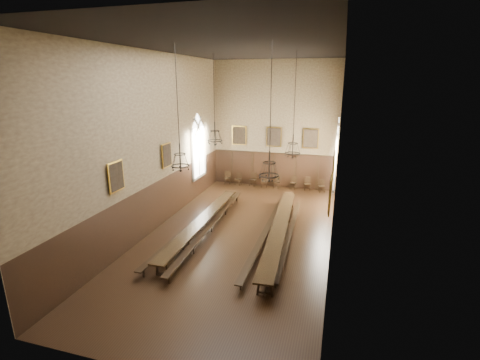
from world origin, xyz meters
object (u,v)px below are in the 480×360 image
at_px(chair_3, 264,184).
at_px(chair_4, 277,184).
at_px(chair_1, 238,181).
at_px(chandelier_front_left, 180,157).
at_px(bench_left_outer, 193,225).
at_px(bench_right_outer, 289,236).
at_px(bench_left_inner, 212,226).
at_px(chair_6, 307,186).
at_px(chair_5, 293,185).
at_px(chair_7, 322,188).
at_px(chandelier_front_right, 269,166).
at_px(chair_2, 253,182).
at_px(bench_right_inner, 266,233).
at_px(table_right, 280,233).
at_px(chandelier_back_left, 215,135).
at_px(chandelier_back_right, 293,146).
at_px(table_left, 203,226).
at_px(chair_0, 228,180).

height_order(chair_3, chair_4, chair_4).
xyz_separation_m(chair_1, chandelier_front_left, (0.62, -10.88, 4.15)).
relative_size(bench_left_outer, bench_right_outer, 1.12).
distance_m(bench_left_inner, chair_6, 9.53).
distance_m(chair_5, chandelier_front_left, 12.22).
xyz_separation_m(bench_left_outer, chair_7, (6.05, 8.58, -0.02)).
bearing_deg(chandelier_front_right, chair_3, 102.93).
bearing_deg(bench_left_outer, chair_5, 65.07).
height_order(chair_2, chair_6, chair_2).
bearing_deg(bench_right_outer, chair_4, 104.25).
bearing_deg(bench_left_inner, bench_right_outer, 1.41).
bearing_deg(bench_right_inner, table_right, -1.42).
relative_size(chair_6, chair_7, 1.05).
bearing_deg(chandelier_front_right, chandelier_back_left, 128.76).
relative_size(table_right, chandelier_back_right, 2.02).
bearing_deg(chair_1, chandelier_back_left, -77.29).
distance_m(table_left, chair_5, 9.43).
xyz_separation_m(chair_4, chair_5, (1.18, 0.05, 0.01)).
xyz_separation_m(chair_1, chair_6, (5.14, 0.10, 0.00)).
distance_m(table_right, chandelier_front_left, 6.14).
height_order(bench_right_outer, chandelier_back_left, chandelier_back_left).
bearing_deg(chandelier_back_right, chair_5, 96.05).
relative_size(table_left, chair_6, 10.18).
relative_size(chair_4, chandelier_front_right, 0.18).
xyz_separation_m(bench_left_outer, chandelier_front_right, (4.40, -2.25, 4.00)).
bearing_deg(chair_4, chair_7, 11.80).
relative_size(bench_left_outer, chandelier_front_left, 2.02).
distance_m(bench_right_inner, chair_0, 9.78).
height_order(bench_left_inner, chandelier_back_right, chandelier_back_right).
bearing_deg(bench_right_outer, table_left, -176.42).
height_order(bench_left_outer, chandelier_back_right, chandelier_back_right).
xyz_separation_m(bench_left_outer, chair_2, (1.01, 8.72, 0.01)).
bearing_deg(chair_6, chandelier_front_right, -101.96).
bearing_deg(bench_right_inner, chair_5, 88.72).
bearing_deg(bench_left_outer, chair_6, 59.92).
xyz_separation_m(bench_right_outer, chandelier_front_left, (-4.46, -2.46, 4.17)).
xyz_separation_m(chair_5, chandelier_front_left, (-3.51, -10.94, 4.15)).
bearing_deg(chair_2, chair_0, -167.75).
xyz_separation_m(table_left, chair_1, (-0.65, 8.69, -0.09)).
xyz_separation_m(bench_right_inner, chair_7, (2.20, 8.46, -0.01)).
xyz_separation_m(chandelier_back_left, chandelier_front_right, (4.22, -5.25, -0.31)).
xyz_separation_m(table_left, chair_2, (0.45, 8.80, -0.07)).
bearing_deg(chair_3, chair_6, -8.57).
bearing_deg(chair_6, chair_7, -16.36).
bearing_deg(chandelier_back_left, chair_2, 81.80).
distance_m(bench_right_inner, chair_6, 8.68).
distance_m(bench_right_inner, chandelier_back_left, 6.36).
relative_size(bench_left_outer, chair_1, 10.95).
xyz_separation_m(bench_right_outer, chandelier_back_right, (-0.28, 2.10, 4.05)).
bearing_deg(table_right, bench_left_outer, -178.78).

